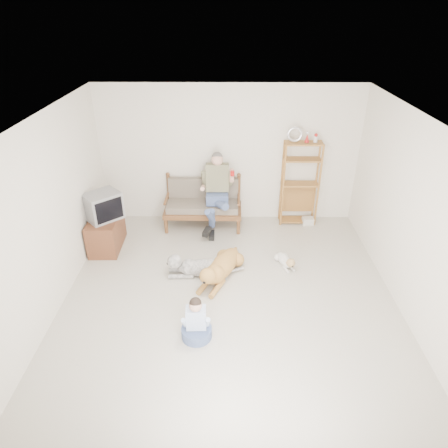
{
  "coord_description": "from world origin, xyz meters",
  "views": [
    {
      "loc": [
        -0.04,
        -4.64,
        3.96
      ],
      "look_at": [
        -0.08,
        1.0,
        0.8
      ],
      "focal_mm": 32.0,
      "sensor_mm": 36.0,
      "label": 1
    }
  ],
  "objects_px": {
    "loveseat": "(203,202)",
    "tv_stand": "(106,232)",
    "golden_retriever": "(220,268)",
    "etagere": "(300,183)"
  },
  "relations": [
    {
      "from": "loveseat",
      "to": "etagere",
      "type": "bearing_deg",
      "value": 4.56
    },
    {
      "from": "etagere",
      "to": "golden_retriever",
      "type": "xyz_separation_m",
      "value": [
        -1.53,
        -1.9,
        -0.68
      ]
    },
    {
      "from": "loveseat",
      "to": "golden_retriever",
      "type": "xyz_separation_m",
      "value": [
        0.36,
        -1.79,
        -0.3
      ]
    },
    {
      "from": "etagere",
      "to": "golden_retriever",
      "type": "bearing_deg",
      "value": -128.81
    },
    {
      "from": "loveseat",
      "to": "golden_retriever",
      "type": "bearing_deg",
      "value": -77.54
    },
    {
      "from": "loveseat",
      "to": "golden_retriever",
      "type": "height_order",
      "value": "loveseat"
    },
    {
      "from": "loveseat",
      "to": "tv_stand",
      "type": "bearing_deg",
      "value": -152.24
    },
    {
      "from": "tv_stand",
      "to": "golden_retriever",
      "type": "bearing_deg",
      "value": -25.1
    },
    {
      "from": "etagere",
      "to": "tv_stand",
      "type": "bearing_deg",
      "value": -164.73
    },
    {
      "from": "tv_stand",
      "to": "golden_retriever",
      "type": "distance_m",
      "value": 2.28
    }
  ]
}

